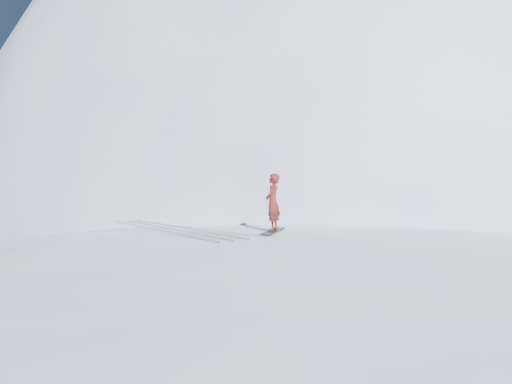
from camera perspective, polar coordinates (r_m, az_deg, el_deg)
ground at (r=11.50m, az=9.13°, el=-18.96°), size 400.00×400.00×0.00m
near_ridge at (r=14.35m, az=4.74°, el=-14.43°), size 36.00×28.00×4.80m
summit_peak at (r=44.93m, az=10.77°, el=-2.54°), size 60.00×56.00×56.00m
peak_shoulder at (r=33.16m, az=1.37°, el=-4.44°), size 28.00×24.00×18.00m
wind_bumps at (r=12.86m, az=0.98°, el=-16.52°), size 16.00×14.40×1.00m
snowboard at (r=14.44m, az=1.93°, el=-4.49°), size 1.46×1.41×0.03m
snowboarder at (r=14.35m, az=1.93°, el=-1.17°), size 0.71×0.70×1.65m
board_tracks at (r=15.17m, az=-8.86°, el=-4.14°), size 2.67×5.89×0.04m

